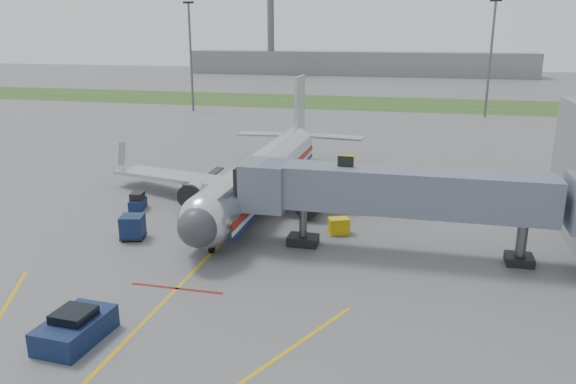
% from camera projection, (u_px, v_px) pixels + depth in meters
% --- Properties ---
extents(ground, '(400.00, 400.00, 0.00)m').
position_uv_depth(ground, '(201.00, 263.00, 38.15)').
color(ground, '#565659').
rests_on(ground, ground).
extents(grass_strip, '(300.00, 25.00, 0.01)m').
position_uv_depth(grass_strip, '(358.00, 103.00, 122.19)').
color(grass_strip, '#2D4C1E').
rests_on(grass_strip, ground).
extents(apron_markings, '(21.52, 50.00, 0.01)m').
position_uv_depth(apron_markings, '(151.00, 315.00, 31.24)').
color(apron_markings, gold).
rests_on(apron_markings, ground).
extents(airliner, '(32.10, 35.67, 10.25)m').
position_uv_depth(airliner, '(263.00, 172.00, 51.65)').
color(airliner, silver).
rests_on(airliner, ground).
extents(jet_bridge, '(25.30, 4.00, 6.90)m').
position_uv_depth(jet_bridge, '(401.00, 193.00, 38.68)').
color(jet_bridge, slate).
rests_on(jet_bridge, ground).
extents(light_mast_left, '(2.00, 0.44, 20.40)m').
position_uv_depth(light_mast_left, '(191.00, 54.00, 107.28)').
color(light_mast_left, '#595B60').
rests_on(light_mast_left, ground).
extents(light_mast_right, '(2.00, 0.44, 20.40)m').
position_uv_depth(light_mast_right, '(491.00, 56.00, 99.55)').
color(light_mast_right, '#595B60').
rests_on(light_mast_right, ground).
extents(distant_terminal, '(120.00, 14.00, 8.00)m').
position_uv_depth(distant_terminal, '(357.00, 63.00, 198.03)').
color(distant_terminal, slate).
rests_on(distant_terminal, ground).
extents(control_tower, '(4.00, 4.00, 30.00)m').
position_uv_depth(control_tower, '(271.00, 24.00, 196.42)').
color(control_tower, '#595B60').
rests_on(control_tower, ground).
extents(pushback_tug, '(2.72, 4.19, 1.69)m').
position_uv_depth(pushback_tug, '(75.00, 328.00, 28.48)').
color(pushback_tug, '#0D133B').
rests_on(pushback_tug, ground).
extents(baggage_tug, '(1.55, 2.35, 1.52)m').
position_uv_depth(baggage_tug, '(138.00, 202.00, 49.53)').
color(baggage_tug, '#0D133B').
rests_on(baggage_tug, ground).
extents(baggage_cart_a, '(1.57, 1.57, 1.59)m').
position_uv_depth(baggage_cart_a, '(232.00, 190.00, 52.69)').
color(baggage_cart_a, '#0D133B').
rests_on(baggage_cart_a, ground).
extents(baggage_cart_b, '(1.80, 1.80, 1.74)m').
position_uv_depth(baggage_cart_b, '(192.00, 185.00, 54.24)').
color(baggage_cart_b, '#0D133B').
rests_on(baggage_cart_b, ground).
extents(baggage_cart_c, '(2.07, 2.07, 1.84)m').
position_uv_depth(baggage_cart_c, '(133.00, 227.00, 42.37)').
color(baggage_cart_c, '#0D133B').
rests_on(baggage_cart_c, ground).
extents(belt_loader, '(2.70, 4.50, 2.14)m').
position_uv_depth(belt_loader, '(204.00, 188.00, 54.39)').
color(belt_loader, '#0D133B').
rests_on(belt_loader, ground).
extents(ground_power_cart, '(1.83, 1.56, 1.24)m').
position_uv_depth(ground_power_cart, '(339.00, 226.00, 43.60)').
color(ground_power_cart, yellow).
rests_on(ground_power_cart, ground).
extents(ramp_worker, '(0.77, 0.78, 1.82)m').
position_uv_depth(ramp_worker, '(129.00, 227.00, 42.54)').
color(ramp_worker, '#8CE41A').
rests_on(ramp_worker, ground).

